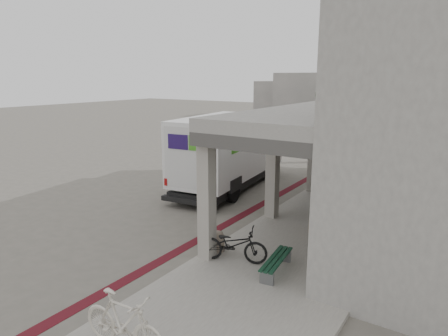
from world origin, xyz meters
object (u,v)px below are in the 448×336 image
Objects in this scene: fedex_truck at (231,149)px; utility_cabinet at (360,200)px; bicycle_cream at (124,323)px; bicycle_black at (233,244)px; bench at (276,262)px.

fedex_truck is 6.27m from utility_cabinet.
bicycle_black is at bearing 0.62° from bicycle_cream.
bicycle_cream is at bearing -113.15° from utility_cabinet.
bench is at bearing -109.80° from utility_cabinet.
utility_cabinet is at bearing -13.48° from fedex_truck.
bicycle_black is at bearing -63.87° from fedex_truck.
bench is 5.93m from utility_cabinet.
bicycle_black is (4.31, -6.73, -1.17)m from fedex_truck.
fedex_truck is 4.80× the size of bench.
utility_cabinet reaches higher than bench.
bench is 1.75× the size of utility_cabinet.
fedex_truck is at bearing 123.04° from bench.
utility_cabinet is 0.51× the size of bicycle_black.
bicycle_black is (-1.81, -5.98, 0.01)m from utility_cabinet.
bench is 0.89× the size of bicycle_black.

